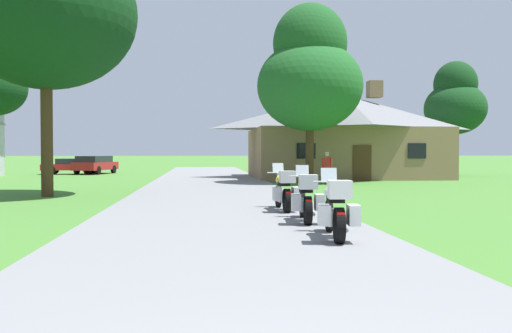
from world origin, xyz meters
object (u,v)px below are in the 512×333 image
parked_red_sedan_far_left (71,166)px  tree_right_of_lodge (455,101)px  motorcycle_red_second_in_row (306,198)px  motorcycle_yellow_farthest_in_row (284,191)px  bystander_red_shirt_near_lodge (327,166)px  parked_red_suv_far_left (95,164)px  motorcycle_white_nearest_to_camera (336,210)px  tree_by_lodge_front (310,73)px

parked_red_sedan_far_left → tree_right_of_lodge: bearing=-106.1°
tree_right_of_lodge → parked_red_sedan_far_left: tree_right_of_lodge is taller
motorcycle_red_second_in_row → motorcycle_yellow_farthest_in_row: size_ratio=1.00×
bystander_red_shirt_near_lodge → parked_red_suv_far_left: size_ratio=0.34×
bystander_red_shirt_near_lodge → parked_red_sedan_far_left: bystander_red_shirt_near_lodge is taller
motorcycle_red_second_in_row → bystander_red_shirt_near_lodge: size_ratio=1.24×
motorcycle_yellow_farthest_in_row → tree_right_of_lodge: (16.16, 23.15, 4.78)m
tree_right_of_lodge → parked_red_sedan_far_left: 29.22m
motorcycle_white_nearest_to_camera → motorcycle_red_second_in_row: bearing=97.9°
bystander_red_shirt_near_lodge → tree_right_of_lodge: bearing=73.3°
motorcycle_white_nearest_to_camera → parked_red_suv_far_left: 35.08m
tree_by_lodge_front → parked_red_suv_far_left: (-14.01, 14.55, -5.13)m
motorcycle_yellow_farthest_in_row → tree_by_lodge_front: (3.52, 13.88, 5.29)m
motorcycle_white_nearest_to_camera → tree_by_lodge_front: bearing=86.4°
motorcycle_white_nearest_to_camera → parked_red_suv_far_left: (-10.69, 33.41, 0.17)m
motorcycle_yellow_farthest_in_row → tree_by_lodge_front: size_ratio=0.22×
motorcycle_red_second_in_row → parked_red_suv_far_left: (-10.62, 30.91, 0.17)m
parked_red_sedan_far_left → motorcycle_yellow_farthest_in_row: bearing=-162.8°
motorcycle_white_nearest_to_camera → tree_right_of_lodge: size_ratio=0.25×
bystander_red_shirt_near_lodge → tree_by_lodge_front: tree_by_lodge_front is taller
motorcycle_red_second_in_row → motorcycle_white_nearest_to_camera: bearing=-82.6°
parked_red_suv_far_left → motorcycle_white_nearest_to_camera: bearing=-58.0°
bystander_red_shirt_near_lodge → parked_red_sedan_far_left: bearing=169.5°
parked_red_suv_far_left → parked_red_sedan_far_left: (-1.77, -0.41, -0.13)m
bystander_red_shirt_near_lodge → tree_right_of_lodge: size_ratio=0.20×
motorcycle_yellow_farthest_in_row → parked_red_suv_far_left: 30.29m
motorcycle_yellow_farthest_in_row → bystander_red_shirt_near_lodge: bystander_red_shirt_near_lodge is taller
motorcycle_yellow_farthest_in_row → motorcycle_white_nearest_to_camera: bearing=-88.8°
motorcycle_red_second_in_row → bystander_red_shirt_near_lodge: bystander_red_shirt_near_lodge is taller
motorcycle_red_second_in_row → parked_red_suv_far_left: bearing=114.7°
motorcycle_red_second_in_row → motorcycle_yellow_farthest_in_row: 2.49m
tree_by_lodge_front → parked_red_suv_far_left: 20.83m
bystander_red_shirt_near_lodge → motorcycle_yellow_farthest_in_row: bearing=-75.9°
motorcycle_yellow_farthest_in_row → tree_by_lodge_front: bearing=74.6°
parked_red_suv_far_left → tree_by_lodge_front: bearing=-31.8°
bystander_red_shirt_near_lodge → parked_red_suv_far_left: 21.47m
motorcycle_yellow_farthest_in_row → bystander_red_shirt_near_lodge: size_ratio=1.24×
tree_right_of_lodge → bystander_red_shirt_near_lodge: bearing=-139.0°
motorcycle_white_nearest_to_camera → motorcycle_red_second_in_row: (-0.07, 2.50, 0.00)m
parked_red_sedan_far_left → motorcycle_red_second_in_row: bearing=-164.3°
bystander_red_shirt_near_lodge → tree_right_of_lodge: tree_right_of_lodge is taller
motorcycle_red_second_in_row → tree_right_of_lodge: (16.03, 25.64, 4.78)m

